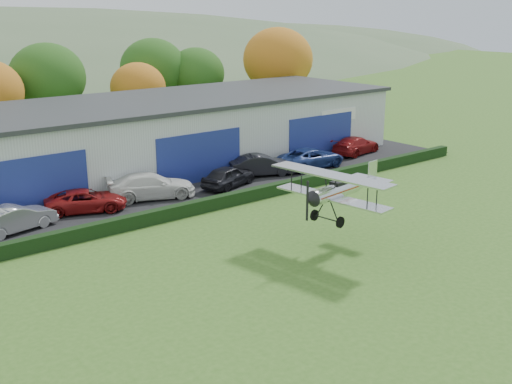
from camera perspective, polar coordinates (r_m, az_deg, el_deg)
ground at (r=26.45m, az=13.00°, el=-10.98°), size 300.00×300.00×0.00m
apron at (r=43.10m, az=-6.60°, el=0.21°), size 48.00×9.00×0.05m
hedge at (r=39.16m, az=-2.85°, el=-0.79°), size 46.00×0.60×0.80m
hangar at (r=49.32m, az=-9.08°, el=5.33°), size 40.60×12.60×5.30m
tree_belt at (r=58.57m, az=-19.08°, el=9.30°), size 75.70×13.22×10.12m
car_1 at (r=37.09m, az=-21.19°, el=-2.27°), size 4.80×2.56×1.50m
car_2 at (r=39.43m, az=-15.31°, el=-0.75°), size 5.39×3.90×1.36m
car_3 at (r=41.18m, az=-9.61°, el=0.56°), size 6.21×4.10×1.67m
car_4 at (r=43.26m, az=-2.56°, el=1.45°), size 4.79×3.02×1.52m
car_5 at (r=46.19m, az=0.51°, el=2.48°), size 5.07×3.45×1.58m
car_6 at (r=48.75m, az=5.09°, el=3.14°), size 5.62×2.70×1.54m
car_7 at (r=53.92m, az=9.13°, el=4.25°), size 5.43×2.96×1.49m
biplane at (r=31.87m, az=7.76°, el=0.37°), size 6.03×6.91×2.57m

